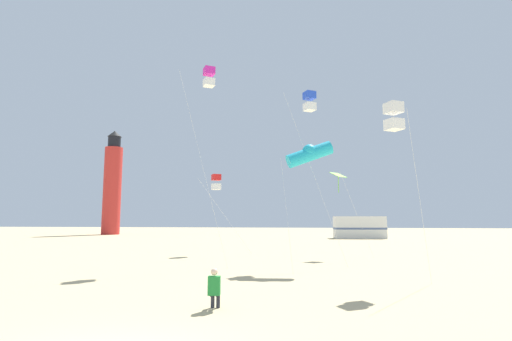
{
  "coord_description": "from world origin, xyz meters",
  "views": [
    {
      "loc": [
        3.56,
        -6.36,
        2.55
      ],
      "look_at": [
        1.45,
        10.13,
        4.61
      ],
      "focal_mm": 27.14,
      "sensor_mm": 36.0,
      "label": 1
    }
  ],
  "objects": [
    {
      "name": "kite_flyer_standing",
      "position": [
        0.97,
        4.62,
        0.61
      ],
      "size": [
        0.36,
        0.53,
        1.16
      ],
      "rotation": [
        0.0,
        0.0,
        3.25
      ],
      "color": "#238438",
      "rests_on": "ground"
    },
    {
      "name": "kite_box_magenta",
      "position": [
        -1.97,
        15.04,
        10.8
      ],
      "size": [
        2.85,
        1.9,
        11.4
      ],
      "color": "silver",
      "rests_on": "ground"
    },
    {
      "name": "kite_box_blue",
      "position": [
        3.89,
        16.05,
        9.41
      ],
      "size": [
        3.27,
        2.23,
        10.01
      ],
      "color": "silver",
      "rests_on": "ground"
    },
    {
      "name": "kite_diamond_lime",
      "position": [
        5.84,
        20.03,
        5.27
      ],
      "size": [
        2.74,
        2.74,
        5.66
      ],
      "color": "silver",
      "rests_on": "ground"
    },
    {
      "name": "kite_box_scarlet",
      "position": [
        -2.96,
        21.5,
        5.21
      ],
      "size": [
        3.42,
        3.22,
        5.79
      ],
      "color": "silver",
      "rests_on": "ground"
    },
    {
      "name": "kite_tube_cyan",
      "position": [
        3.8,
        13.59,
        5.87
      ],
      "size": [
        2.84,
        2.41,
        6.57
      ],
      "color": "silver",
      "rests_on": "ground"
    },
    {
      "name": "kite_box_white",
      "position": [
        7.21,
        9.67,
        6.7
      ],
      "size": [
        1.61,
        1.61,
        7.28
      ],
      "color": "silver",
      "rests_on": "ground"
    },
    {
      "name": "lighthouse_distant",
      "position": [
        -27.28,
        52.31,
        7.84
      ],
      "size": [
        2.8,
        2.8,
        16.8
      ],
      "color": "red",
      "rests_on": "ground"
    },
    {
      "name": "rv_van_white",
      "position": [
        10.39,
        45.01,
        1.39
      ],
      "size": [
        6.61,
        2.84,
        2.8
      ],
      "rotation": [
        0.0,
        0.0,
        0.08
      ],
      "color": "white",
      "rests_on": "ground"
    }
  ]
}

